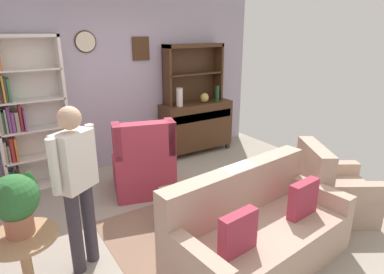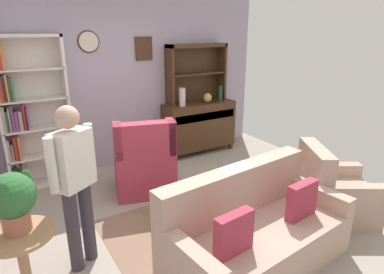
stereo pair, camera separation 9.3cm
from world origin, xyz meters
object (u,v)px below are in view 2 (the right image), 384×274
(vase_round, at_px, (207,98))
(potted_plant_large, at_px, (12,199))
(plant_stand, at_px, (24,262))
(couch_floral, at_px, (254,234))
(sideboard, at_px, (199,125))
(coffee_table, at_px, (198,192))
(sideboard_hutch, at_px, (196,65))
(wingback_chair, at_px, (145,166))
(bookshelf, at_px, (29,114))
(vase_tall, at_px, (182,97))
(armchair_floral, at_px, (333,194))
(bottle_wine, at_px, (220,94))
(person_reading, at_px, (75,178))
(book_stack, at_px, (203,185))

(vase_round, relative_size, potted_plant_large, 0.36)
(vase_round, height_order, plant_stand, vase_round)
(couch_floral, height_order, plant_stand, couch_floral)
(sideboard, relative_size, coffee_table, 1.63)
(sideboard_hutch, height_order, vase_round, sideboard_hutch)
(wingback_chair, distance_m, coffee_table, 1.01)
(bookshelf, bearing_deg, vase_tall, -4.11)
(sideboard_hutch, height_order, armchair_floral, sideboard_hutch)
(sideboard_hutch, bearing_deg, vase_round, -53.52)
(bottle_wine, xyz_separation_m, plant_stand, (-3.48, -2.19, -0.63))
(armchair_floral, xyz_separation_m, potted_plant_large, (-3.27, 0.42, 0.68))
(vase_tall, xyz_separation_m, vase_round, (0.52, 0.01, -0.07))
(couch_floral, relative_size, wingback_chair, 1.79)
(sideboard, height_order, wingback_chair, wingback_chair)
(vase_round, distance_m, armchair_floral, 2.71)
(plant_stand, bearing_deg, bottle_wine, 32.25)
(bookshelf, xyz_separation_m, plant_stand, (-0.38, -2.37, -0.63))
(bottle_wine, bearing_deg, coffee_table, -131.78)
(plant_stand, height_order, coffee_table, plant_stand)
(sideboard, bearing_deg, vase_round, -27.17)
(armchair_floral, relative_size, coffee_table, 1.32)
(person_reading, bearing_deg, bottle_wine, 32.51)
(bookshelf, height_order, armchair_floral, bookshelf)
(vase_tall, xyz_separation_m, couch_floral, (-0.79, -2.74, -0.76))
(bookshelf, xyz_separation_m, person_reading, (0.13, -2.07, -0.14))
(bookshelf, relative_size, bottle_wine, 7.57)
(person_reading, bearing_deg, armchair_floral, -14.09)
(vase_tall, bearing_deg, sideboard, 11.63)
(sideboard_hutch, bearing_deg, potted_plant_large, -142.55)
(bookshelf, distance_m, vase_tall, 2.33)
(couch_floral, xyz_separation_m, plant_stand, (-1.90, 0.54, 0.11))
(bottle_wine, distance_m, person_reading, 3.53)
(armchair_floral, height_order, coffee_table, armchair_floral)
(sideboard, bearing_deg, plant_stand, -143.51)
(couch_floral, xyz_separation_m, potted_plant_large, (-1.90, 0.57, 0.66))
(vase_tall, height_order, vase_round, vase_tall)
(wingback_chair, bearing_deg, sideboard_hutch, 35.13)
(sideboard_hutch, height_order, wingback_chair, sideboard_hutch)
(couch_floral, bearing_deg, bookshelf, 117.73)
(book_stack, bearing_deg, vase_tall, 66.95)
(armchair_floral, distance_m, potted_plant_large, 3.37)
(vase_tall, xyz_separation_m, person_reading, (-2.19, -1.90, -0.17))
(bookshelf, bearing_deg, plant_stand, -99.01)
(vase_tall, height_order, couch_floral, vase_tall)
(sideboard, distance_m, vase_tall, 0.69)
(wingback_chair, height_order, person_reading, person_reading)
(bottle_wine, bearing_deg, armchair_floral, -94.48)
(sideboard, relative_size, wingback_chair, 1.24)
(sideboard_hutch, bearing_deg, bottle_wine, -26.96)
(wingback_chair, distance_m, person_reading, 1.62)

